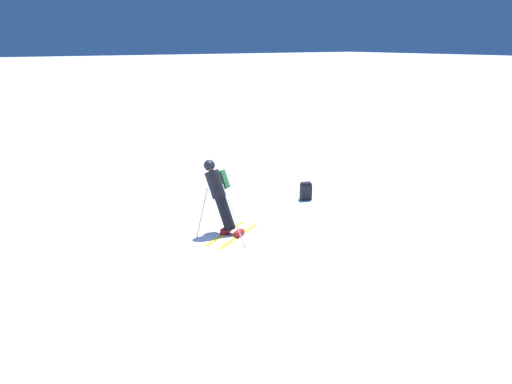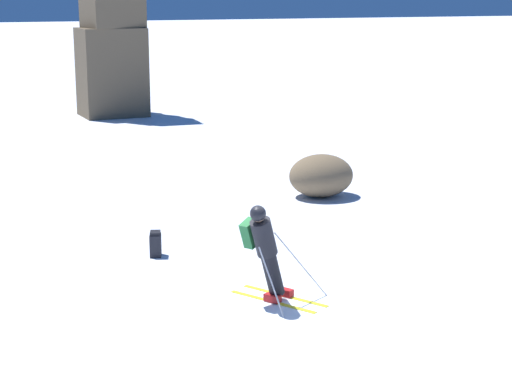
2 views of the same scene
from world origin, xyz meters
name	(u,v)px [view 1 (image 1 of 2)]	position (x,y,z in m)	size (l,w,h in m)	color
ground_plane	(232,235)	(0.00, 0.00, 0.00)	(300.00, 300.00, 0.00)	white
skier	(219,193)	(-0.33, -0.15, 0.97)	(1.56, 1.72, 1.78)	yellow
spare_backpack	(306,191)	(-1.16, 3.17, 0.24)	(0.31, 0.36, 0.50)	black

